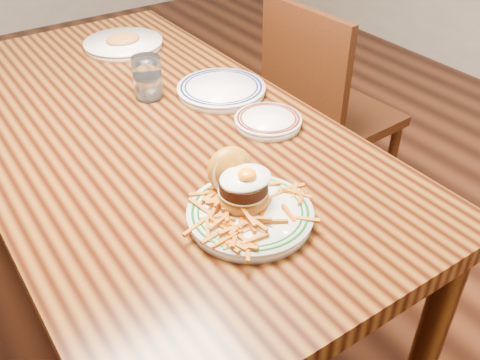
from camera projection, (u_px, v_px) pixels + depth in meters
floor at (166, 311)px, 1.85m from camera, size 6.00×6.00×0.00m
table at (146, 151)px, 1.46m from camera, size 0.85×1.60×0.75m
chair_right at (322, 110)px, 2.03m from camera, size 0.44×0.44×0.89m
main_plate at (247, 203)px, 1.08m from camera, size 0.26×0.27×0.12m
side_plate at (268, 121)px, 1.39m from camera, size 0.17×0.19×0.03m
rear_plate at (221, 89)px, 1.53m from camera, size 0.25×0.25×0.03m
water_glass at (148, 80)px, 1.50m from camera, size 0.08×0.08×0.12m
far_plate at (123, 43)px, 1.81m from camera, size 0.26×0.26×0.05m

